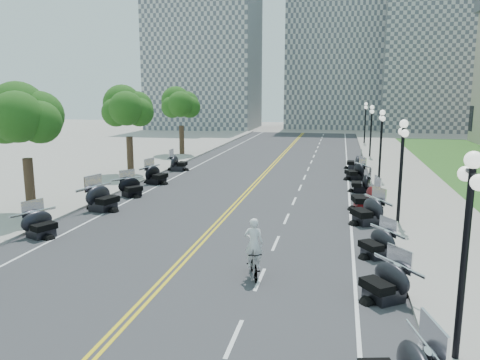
# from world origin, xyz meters

# --- Properties ---
(ground) EXTENTS (160.00, 160.00, 0.00)m
(ground) POSITION_xyz_m (0.00, 0.00, 0.00)
(ground) COLOR gray
(road) EXTENTS (16.00, 90.00, 0.01)m
(road) POSITION_xyz_m (0.00, 10.00, 0.00)
(road) COLOR #333335
(road) RESTS_ON ground
(centerline_yellow_a) EXTENTS (0.12, 90.00, 0.00)m
(centerline_yellow_a) POSITION_xyz_m (-0.12, 10.00, 0.01)
(centerline_yellow_a) COLOR yellow
(centerline_yellow_a) RESTS_ON road
(centerline_yellow_b) EXTENTS (0.12, 90.00, 0.00)m
(centerline_yellow_b) POSITION_xyz_m (0.12, 10.00, 0.01)
(centerline_yellow_b) COLOR yellow
(centerline_yellow_b) RESTS_ON road
(edge_line_north) EXTENTS (0.12, 90.00, 0.00)m
(edge_line_north) POSITION_xyz_m (6.40, 10.00, 0.01)
(edge_line_north) COLOR white
(edge_line_north) RESTS_ON road
(edge_line_south) EXTENTS (0.12, 90.00, 0.00)m
(edge_line_south) POSITION_xyz_m (-6.40, 10.00, 0.01)
(edge_line_south) COLOR white
(edge_line_south) RESTS_ON road
(lane_dash_4) EXTENTS (0.12, 2.00, 0.00)m
(lane_dash_4) POSITION_xyz_m (3.20, -8.00, 0.01)
(lane_dash_4) COLOR white
(lane_dash_4) RESTS_ON road
(lane_dash_5) EXTENTS (0.12, 2.00, 0.00)m
(lane_dash_5) POSITION_xyz_m (3.20, -4.00, 0.01)
(lane_dash_5) COLOR white
(lane_dash_5) RESTS_ON road
(lane_dash_6) EXTENTS (0.12, 2.00, 0.00)m
(lane_dash_6) POSITION_xyz_m (3.20, 0.00, 0.01)
(lane_dash_6) COLOR white
(lane_dash_6) RESTS_ON road
(lane_dash_7) EXTENTS (0.12, 2.00, 0.00)m
(lane_dash_7) POSITION_xyz_m (3.20, 4.00, 0.01)
(lane_dash_7) COLOR white
(lane_dash_7) RESTS_ON road
(lane_dash_8) EXTENTS (0.12, 2.00, 0.00)m
(lane_dash_8) POSITION_xyz_m (3.20, 8.00, 0.01)
(lane_dash_8) COLOR white
(lane_dash_8) RESTS_ON road
(lane_dash_9) EXTENTS (0.12, 2.00, 0.00)m
(lane_dash_9) POSITION_xyz_m (3.20, 12.00, 0.01)
(lane_dash_9) COLOR white
(lane_dash_9) RESTS_ON road
(lane_dash_10) EXTENTS (0.12, 2.00, 0.00)m
(lane_dash_10) POSITION_xyz_m (3.20, 16.00, 0.01)
(lane_dash_10) COLOR white
(lane_dash_10) RESTS_ON road
(lane_dash_11) EXTENTS (0.12, 2.00, 0.00)m
(lane_dash_11) POSITION_xyz_m (3.20, 20.00, 0.01)
(lane_dash_11) COLOR white
(lane_dash_11) RESTS_ON road
(lane_dash_12) EXTENTS (0.12, 2.00, 0.00)m
(lane_dash_12) POSITION_xyz_m (3.20, 24.00, 0.01)
(lane_dash_12) COLOR white
(lane_dash_12) RESTS_ON road
(lane_dash_13) EXTENTS (0.12, 2.00, 0.00)m
(lane_dash_13) POSITION_xyz_m (3.20, 28.00, 0.01)
(lane_dash_13) COLOR white
(lane_dash_13) RESTS_ON road
(lane_dash_14) EXTENTS (0.12, 2.00, 0.00)m
(lane_dash_14) POSITION_xyz_m (3.20, 32.00, 0.01)
(lane_dash_14) COLOR white
(lane_dash_14) RESTS_ON road
(lane_dash_15) EXTENTS (0.12, 2.00, 0.00)m
(lane_dash_15) POSITION_xyz_m (3.20, 36.00, 0.01)
(lane_dash_15) COLOR white
(lane_dash_15) RESTS_ON road
(lane_dash_16) EXTENTS (0.12, 2.00, 0.00)m
(lane_dash_16) POSITION_xyz_m (3.20, 40.00, 0.01)
(lane_dash_16) COLOR white
(lane_dash_16) RESTS_ON road
(lane_dash_17) EXTENTS (0.12, 2.00, 0.00)m
(lane_dash_17) POSITION_xyz_m (3.20, 44.00, 0.01)
(lane_dash_17) COLOR white
(lane_dash_17) RESTS_ON road
(lane_dash_18) EXTENTS (0.12, 2.00, 0.00)m
(lane_dash_18) POSITION_xyz_m (3.20, 48.00, 0.01)
(lane_dash_18) COLOR white
(lane_dash_18) RESTS_ON road
(lane_dash_19) EXTENTS (0.12, 2.00, 0.00)m
(lane_dash_19) POSITION_xyz_m (3.20, 52.00, 0.01)
(lane_dash_19) COLOR white
(lane_dash_19) RESTS_ON road
(sidewalk_north) EXTENTS (5.00, 90.00, 0.15)m
(sidewalk_north) POSITION_xyz_m (10.50, 10.00, 0.07)
(sidewalk_north) COLOR #9E9991
(sidewalk_north) RESTS_ON ground
(sidewalk_south) EXTENTS (5.00, 90.00, 0.15)m
(sidewalk_south) POSITION_xyz_m (-10.50, 10.00, 0.07)
(sidewalk_south) COLOR #9E9991
(sidewalk_south) RESTS_ON ground
(distant_block_a) EXTENTS (18.00, 14.00, 26.00)m
(distant_block_a) POSITION_xyz_m (-18.00, 62.00, 13.00)
(distant_block_a) COLOR gray
(distant_block_a) RESTS_ON ground
(distant_block_b) EXTENTS (16.00, 12.00, 30.00)m
(distant_block_b) POSITION_xyz_m (4.00, 68.00, 15.00)
(distant_block_b) COLOR gray
(distant_block_b) RESTS_ON ground
(distant_block_c) EXTENTS (20.00, 14.00, 22.00)m
(distant_block_c) POSITION_xyz_m (22.00, 65.00, 11.00)
(distant_block_c) COLOR gray
(distant_block_c) RESTS_ON ground
(street_lamp_1) EXTENTS (0.50, 1.20, 4.90)m
(street_lamp_1) POSITION_xyz_m (8.60, -8.00, 2.60)
(street_lamp_1) COLOR black
(street_lamp_1) RESTS_ON sidewalk_north
(street_lamp_2) EXTENTS (0.50, 1.20, 4.90)m
(street_lamp_2) POSITION_xyz_m (8.60, 4.00, 2.60)
(street_lamp_2) COLOR black
(street_lamp_2) RESTS_ON sidewalk_north
(street_lamp_3) EXTENTS (0.50, 1.20, 4.90)m
(street_lamp_3) POSITION_xyz_m (8.60, 16.00, 2.60)
(street_lamp_3) COLOR black
(street_lamp_3) RESTS_ON sidewalk_north
(street_lamp_4) EXTENTS (0.50, 1.20, 4.90)m
(street_lamp_4) POSITION_xyz_m (8.60, 28.00, 2.60)
(street_lamp_4) COLOR black
(street_lamp_4) RESTS_ON sidewalk_north
(street_lamp_5) EXTENTS (0.50, 1.20, 4.90)m
(street_lamp_5) POSITION_xyz_m (8.60, 40.00, 2.60)
(street_lamp_5) COLOR black
(street_lamp_5) RESTS_ON sidewalk_north
(tree_2) EXTENTS (4.80, 4.80, 9.20)m
(tree_2) POSITION_xyz_m (-10.00, 2.00, 4.75)
(tree_2) COLOR #235619
(tree_2) RESTS_ON sidewalk_south
(tree_3) EXTENTS (4.80, 4.80, 9.20)m
(tree_3) POSITION_xyz_m (-10.00, 14.00, 4.75)
(tree_3) COLOR #235619
(tree_3) RESTS_ON sidewalk_south
(tree_4) EXTENTS (4.80, 4.80, 9.20)m
(tree_4) POSITION_xyz_m (-10.00, 26.00, 4.75)
(tree_4) COLOR #235619
(tree_4) RESTS_ON sidewalk_south
(motorcycle_n_4) EXTENTS (2.64, 2.64, 1.32)m
(motorcycle_n_4) POSITION_xyz_m (7.23, -4.78, 0.66)
(motorcycle_n_4) COLOR black
(motorcycle_n_4) RESTS_ON road
(motorcycle_n_5) EXTENTS (2.45, 2.45, 1.23)m
(motorcycle_n_5) POSITION_xyz_m (7.28, -0.82, 0.62)
(motorcycle_n_5) COLOR black
(motorcycle_n_5) RESTS_ON road
(motorcycle_n_6) EXTENTS (2.83, 2.83, 1.46)m
(motorcycle_n_6) POSITION_xyz_m (7.15, 3.88, 0.73)
(motorcycle_n_6) COLOR black
(motorcycle_n_6) RESTS_ON road
(motorcycle_n_7) EXTENTS (2.53, 2.53, 1.50)m
(motorcycle_n_7) POSITION_xyz_m (7.21, 6.71, 0.75)
(motorcycle_n_7) COLOR #590A0C
(motorcycle_n_7) RESTS_ON road
(motorcycle_n_8) EXTENTS (1.92, 1.92, 1.31)m
(motorcycle_n_8) POSITION_xyz_m (7.15, 11.41, 0.66)
(motorcycle_n_8) COLOR black
(motorcycle_n_8) RESTS_ON road
(motorcycle_n_9) EXTENTS (2.55, 2.55, 1.36)m
(motorcycle_n_9) POSITION_xyz_m (6.89, 15.78, 0.68)
(motorcycle_n_9) COLOR black
(motorcycle_n_9) RESTS_ON road
(motorcycle_n_10) EXTENTS (1.95, 1.95, 1.32)m
(motorcycle_n_10) POSITION_xyz_m (6.94, 20.79, 0.66)
(motorcycle_n_10) COLOR black
(motorcycle_n_10) RESTS_ON road
(motorcycle_s_5) EXTENTS (2.49, 2.49, 1.31)m
(motorcycle_s_5) POSITION_xyz_m (-7.16, -1.29, 0.66)
(motorcycle_s_5) COLOR black
(motorcycle_s_5) RESTS_ON road
(motorcycle_s_6) EXTENTS (2.73, 2.73, 1.55)m
(motorcycle_s_6) POSITION_xyz_m (-6.77, 3.61, 0.77)
(motorcycle_s_6) COLOR black
(motorcycle_s_6) RESTS_ON road
(motorcycle_s_7) EXTENTS (2.61, 2.61, 1.30)m
(motorcycle_s_7) POSITION_xyz_m (-6.77, 7.20, 0.65)
(motorcycle_s_7) COLOR black
(motorcycle_s_7) RESTS_ON road
(motorcycle_s_8) EXTENTS (2.47, 2.47, 1.43)m
(motorcycle_s_8) POSITION_xyz_m (-6.80, 11.28, 0.71)
(motorcycle_s_8) COLOR black
(motorcycle_s_8) RESTS_ON road
(motorcycle_s_9) EXTENTS (2.11, 2.11, 1.41)m
(motorcycle_s_9) POSITION_xyz_m (-7.17, 16.92, 0.70)
(motorcycle_s_9) COLOR black
(motorcycle_s_9) RESTS_ON road
(bicycle) EXTENTS (0.97, 1.74, 1.01)m
(bicycle) POSITION_xyz_m (2.95, -3.85, 0.50)
(bicycle) COLOR #A51414
(bicycle) RESTS_ON road
(cyclist_rider) EXTENTS (0.65, 0.43, 1.79)m
(cyclist_rider) POSITION_xyz_m (2.95, -3.85, 1.90)
(cyclist_rider) COLOR white
(cyclist_rider) RESTS_ON bicycle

